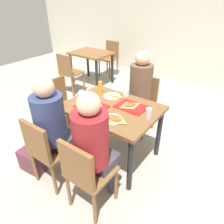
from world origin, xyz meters
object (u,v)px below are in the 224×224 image
at_px(paper_plate_near_edge, 112,119).
at_px(pizza_slice_d, 115,118).
at_px(background_chair_far, 110,56).
at_px(plastic_cup_b, 95,116).
at_px(chair_near_right, 85,172).
at_px(person_far_side, 139,88).
at_px(tray_red_near, 92,106).
at_px(plastic_cup_a, 126,92).
at_px(chair_left_end, 61,103).
at_px(soda_can, 149,113).
at_px(chair_far_side, 143,100).
at_px(tray_red_far, 131,107).
at_px(paper_plate_center, 112,96).
at_px(background_table, 91,58).
at_px(handbag, 32,161).
at_px(pizza_slice_b, 130,105).
at_px(condiment_bottle, 100,87).
at_px(pizza_slice_c, 114,95).
at_px(pizza_slice_a, 93,106).
at_px(background_chair_near, 69,71).
at_px(person_in_brown_jacket, 94,143).
at_px(chair_near_left, 46,149).
at_px(main_table, 112,114).
at_px(foil_bundle, 82,94).
at_px(person_in_red, 53,123).

bearing_deg(paper_plate_near_edge, pizza_slice_d, 24.37).
bearing_deg(background_chair_far, plastic_cup_b, -56.26).
relative_size(chair_near_right, person_far_side, 0.68).
distance_m(tray_red_near, plastic_cup_a, 0.53).
height_order(chair_left_end, soda_can, soda_can).
relative_size(chair_far_side, tray_red_far, 2.39).
bearing_deg(paper_plate_center, background_table, 137.90).
xyz_separation_m(paper_plate_center, handbag, (-0.46, -1.04, -0.61)).
distance_m(pizza_slice_b, condiment_bottle, 0.55).
distance_m(pizza_slice_c, background_chair_far, 2.88).
bearing_deg(plastic_cup_b, tray_red_far, 70.83).
bearing_deg(chair_left_end, paper_plate_center, 16.51).
bearing_deg(handbag, chair_near_right, 1.05).
xyz_separation_m(pizza_slice_a, background_chair_near, (-1.72, 1.20, -0.26)).
relative_size(tray_red_far, soda_can, 2.95).
distance_m(pizza_slice_d, handbag, 1.19).
xyz_separation_m(pizza_slice_a, background_table, (-1.72, 1.94, -0.15)).
relative_size(chair_near_right, plastic_cup_a, 8.61).
height_order(tray_red_far, pizza_slice_c, pizza_slice_c).
xyz_separation_m(person_far_side, background_chair_near, (-1.89, 0.40, -0.25)).
bearing_deg(condiment_bottle, person_in_brown_jacket, -54.33).
xyz_separation_m(pizza_slice_b, background_chair_far, (-2.07, 2.40, -0.26)).
xyz_separation_m(chair_near_left, background_chair_far, (-1.62, 3.32, 0.00)).
xyz_separation_m(paper_plate_center, soda_can, (0.64, -0.21, 0.06)).
xyz_separation_m(chair_near_left, paper_plate_center, (0.11, 1.03, 0.24)).
height_order(chair_near_right, background_table, chair_near_right).
bearing_deg(background_chair_near, pizza_slice_c, -24.85).
xyz_separation_m(person_in_brown_jacket, paper_plate_center, (-0.44, 0.89, -0.00)).
bearing_deg(person_far_side, tray_red_near, -103.55).
distance_m(chair_near_left, background_chair_near, 2.46).
distance_m(main_table, pizza_slice_a, 0.26).
height_order(person_in_brown_jacket, person_far_side, same).
distance_m(pizza_slice_c, plastic_cup_b, 0.63).
relative_size(tray_red_far, background_table, 0.40).
bearing_deg(paper_plate_center, foil_bundle, -140.70).
bearing_deg(tray_red_near, foil_bundle, 155.76).
relative_size(pizza_slice_a, handbag, 0.81).
height_order(main_table, tray_red_near, tray_red_near).
bearing_deg(pizza_slice_d, handbag, -143.83).
relative_size(person_in_red, pizza_slice_c, 6.12).
distance_m(tray_red_far, plastic_cup_a, 0.32).
xyz_separation_m(tray_red_near, handbag, (-0.43, -0.67, -0.61)).
bearing_deg(paper_plate_center, pizza_slice_a, -90.77).
height_order(chair_far_side, paper_plate_near_edge, chair_far_side).
xyz_separation_m(tray_red_far, pizza_slice_b, (-0.02, 0.00, 0.02)).
distance_m(chair_near_right, background_chair_far, 3.97).
height_order(chair_near_right, background_chair_near, same).
xyz_separation_m(chair_far_side, foil_bundle, (-0.47, -0.82, 0.29)).
xyz_separation_m(tray_red_near, pizza_slice_d, (0.39, -0.07, 0.01)).
height_order(pizza_slice_d, background_chair_far, background_chair_far).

